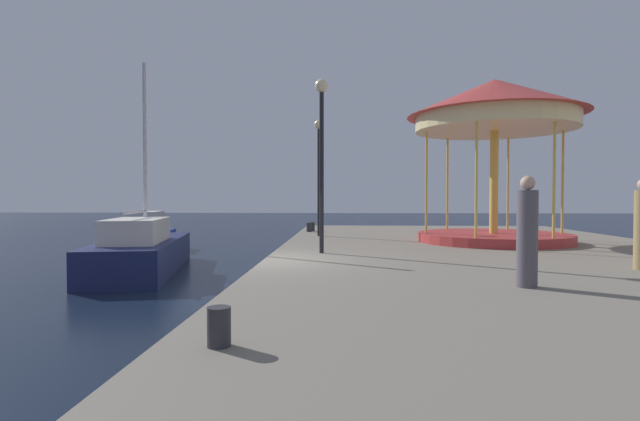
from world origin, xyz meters
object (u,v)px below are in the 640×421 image
person_mid_promenade (527,235)px  carousel (495,121)px  motorboat_blue (147,235)px  bollard_north (219,327)px  bollard_center (312,227)px  lamp_post_near_edge (322,136)px  sailboat_navy (141,251)px  bollard_south (309,227)px  lamp_post_mid_promenade (319,157)px

person_mid_promenade → carousel: bearing=76.2°
motorboat_blue → bollard_north: (7.69, -16.47, 0.39)m
bollard_center → carousel: bearing=-37.3°
person_mid_promenade → bollard_north: bearing=-141.9°
lamp_post_near_edge → bollard_center: bearing=95.5°
sailboat_navy → person_mid_promenade: bearing=-33.5°
bollard_north → lamp_post_near_edge: bearing=85.3°
sailboat_navy → bollard_south: bearing=54.3°
carousel → bollard_center: carousel is taller
bollard_south → person_mid_promenade: person_mid_promenade is taller
motorboat_blue → lamp_post_mid_promenade: lamp_post_mid_promenade is taller
bollard_center → person_mid_promenade: 13.92m
motorboat_blue → carousel: 15.47m
motorboat_blue → carousel: bearing=-19.0°
motorboat_blue → bollard_center: size_ratio=11.77×
sailboat_navy → bollard_south: (4.72, 6.57, 0.34)m
bollard_south → person_mid_promenade: 13.55m
bollard_center → lamp_post_near_edge: bearing=-84.5°
lamp_post_mid_promenade → person_mid_promenade: size_ratio=2.43×
person_mid_promenade → motorboat_blue: bearing=132.7°
lamp_post_mid_promenade → bollard_north: bearing=-91.3°
sailboat_navy → bollard_south: 8.10m
motorboat_blue → lamp_post_near_edge: lamp_post_near_edge is taller
carousel → bollard_center: size_ratio=14.60×
lamp_post_mid_promenade → bollard_south: bearing=103.3°
lamp_post_mid_promenade → sailboat_navy: bearing=-141.1°
sailboat_navy → lamp_post_near_edge: 6.69m
sailboat_navy → carousel: bearing=10.3°
lamp_post_near_edge → bollard_north: 8.67m
bollard_north → person_mid_promenade: (4.34, 3.41, 0.68)m
carousel → bollard_south: (-6.60, 4.51, -3.91)m
carousel → bollard_south: size_ratio=14.60×
sailboat_navy → person_mid_promenade: sailboat_navy is taller
sailboat_navy → motorboat_blue: bearing=111.6°
lamp_post_near_edge → carousel: bearing=31.6°
motorboat_blue → lamp_post_mid_promenade: 9.04m
lamp_post_near_edge → bollard_south: 8.60m
bollard_north → person_mid_promenade: bearing=38.1°
person_mid_promenade → lamp_post_mid_promenade: bearing=111.2°
motorboat_blue → carousel: carousel is taller
lamp_post_near_edge → bollard_north: size_ratio=11.74×
carousel → bollard_center: 9.05m
bollard_north → bollard_south: same height
lamp_post_mid_promenade → lamp_post_near_edge: bearing=-86.3°
sailboat_navy → lamp_post_mid_promenade: size_ratio=1.48×
bollard_south → bollard_center: same height
sailboat_navy → bollard_center: bearing=55.4°
bollard_center → bollard_north: bearing=-89.5°
carousel → bollard_south: 8.90m
carousel → person_mid_promenade: carousel is taller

